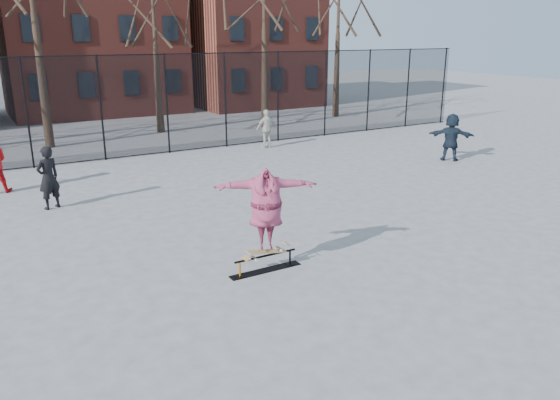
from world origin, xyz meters
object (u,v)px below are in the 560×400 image
skateboard (267,252)px  bystander_black (48,178)px  skater (266,210)px  bystander_white (267,129)px  skate_rail (266,264)px  bystander_navy (451,137)px

skateboard → bystander_black: (-3.19, 6.78, 0.48)m
skater → bystander_white: bearing=82.8°
skateboard → skater: (0.00, 0.00, 0.91)m
skater → bystander_black: 7.50m
skate_rail → bystander_white: size_ratio=0.98×
skateboard → bystander_white: size_ratio=0.57×
skater → bystander_white: 12.78m
skateboard → bystander_navy: 12.39m
skate_rail → bystander_black: 7.52m
skater → skate_rail: bearing=-158.0°
skateboard → bystander_white: bearing=60.8°
skater → bystander_white: (6.23, 11.15, -0.50)m
skate_rail → skater: (0.03, 0.00, 1.18)m
skateboard → bystander_black: 7.51m
bystander_white → skater: bearing=64.4°
skate_rail → skater: bearing=0.0°
skater → bystander_navy: size_ratio=1.15×
skateboard → bystander_navy: bystander_navy is taller
bystander_black → skateboard: bearing=90.2°
skate_rail → skateboard: bearing=0.0°
skateboard → bystander_black: size_ratio=0.52×
skater → bystander_white: size_ratio=1.28×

